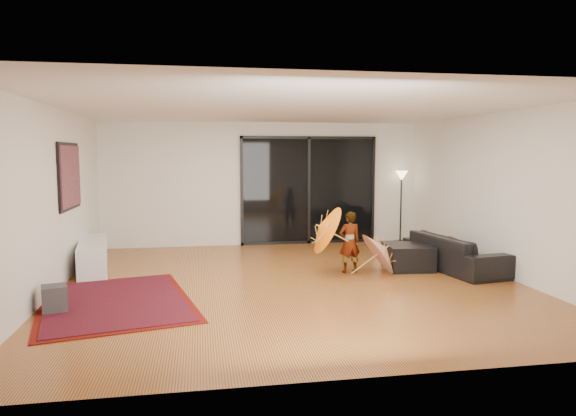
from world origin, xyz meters
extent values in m
plane|color=#AB6E2E|center=(0.00, 0.00, 0.00)|extent=(7.00, 7.00, 0.00)
plane|color=white|center=(0.00, 0.00, 2.70)|extent=(7.00, 7.00, 0.00)
plane|color=silver|center=(0.00, 3.50, 1.35)|extent=(7.00, 0.00, 7.00)
plane|color=silver|center=(0.00, -3.50, 1.35)|extent=(7.00, 0.00, 7.00)
plane|color=silver|center=(-3.50, 0.00, 1.35)|extent=(0.00, 7.00, 7.00)
plane|color=silver|center=(3.50, 0.00, 1.35)|extent=(0.00, 7.00, 7.00)
cube|color=black|center=(1.00, 3.47, 1.20)|extent=(3.00, 0.04, 2.40)
cube|color=black|center=(1.00, 3.45, 2.37)|extent=(3.06, 0.06, 0.06)
cube|color=black|center=(1.00, 3.45, 0.03)|extent=(3.06, 0.06, 0.06)
cube|color=black|center=(1.00, 3.45, 1.20)|extent=(0.06, 0.06, 2.40)
cube|color=black|center=(-3.48, 1.00, 1.65)|extent=(0.02, 1.28, 1.08)
cube|color=#1D4937|center=(-3.46, 1.00, 1.65)|extent=(0.03, 1.18, 0.98)
cube|color=white|center=(-3.25, 1.46, 0.25)|extent=(0.76, 1.88, 0.51)
cube|color=#424244|center=(-3.25, -0.97, 0.17)|extent=(0.37, 0.37, 0.34)
cube|color=#5E0E08|center=(-2.56, -0.65, 0.01)|extent=(2.47, 3.04, 0.01)
cube|color=maroon|center=(-2.56, -0.65, 0.01)|extent=(2.28, 2.85, 0.02)
imported|color=black|center=(2.95, 0.45, 0.30)|extent=(1.12, 2.17, 0.60)
cube|color=black|center=(2.17, 0.59, 0.22)|extent=(0.81, 0.81, 0.43)
cylinder|color=black|center=(3.10, 3.25, 0.02)|extent=(0.28, 0.28, 0.03)
cylinder|color=black|center=(3.10, 3.25, 0.75)|extent=(0.04, 0.04, 1.50)
cone|color=#FFD899|center=(3.10, 3.25, 1.52)|extent=(0.28, 0.28, 0.22)
imported|color=#999999|center=(1.08, 0.52, 0.52)|extent=(0.41, 0.30, 1.05)
cone|color=orange|center=(0.53, 0.47, 0.73)|extent=(0.56, 0.86, 0.84)
cylinder|color=tan|center=(0.53, 0.47, 0.40)|extent=(0.45, 0.02, 0.26)
cylinder|color=tan|center=(0.53, 0.47, 0.84)|extent=(0.06, 0.02, 0.04)
cone|color=silver|center=(1.68, 0.37, 0.51)|extent=(0.62, 0.81, 0.77)
cylinder|color=tan|center=(1.68, 0.37, 0.13)|extent=(0.46, 0.02, 0.34)
cylinder|color=tan|center=(1.68, 0.37, 0.62)|extent=(0.05, 0.02, 0.05)
camera|label=1|loc=(-1.40, -7.74, 2.00)|focal=32.00mm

